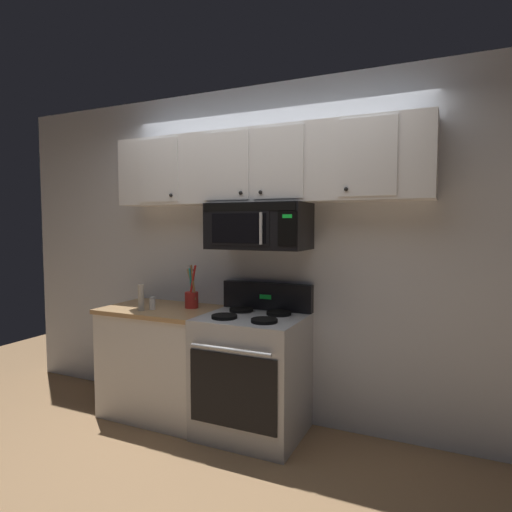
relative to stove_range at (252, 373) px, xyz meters
name	(u,v)px	position (x,y,z in m)	size (l,w,h in m)	color
ground_plane	(226,460)	(0.00, -0.42, -0.47)	(8.00, 8.00, 0.00)	#93704C
back_wall	(271,254)	(0.00, 0.37, 0.88)	(5.20, 0.10, 2.70)	silver
stove_range	(252,373)	(0.00, 0.00, 0.00)	(0.76, 0.69, 1.12)	#B7BABF
over_range_microwave	(259,226)	(0.00, 0.12, 1.11)	(0.76, 0.43, 0.35)	black
upper_cabinets	(260,167)	(0.00, 0.15, 1.56)	(2.50, 0.36, 0.55)	silver
counter_segment	(162,360)	(-0.84, 0.01, -0.02)	(0.93, 0.65, 0.90)	silver
utensil_crock_red	(192,295)	(-0.60, 0.10, 0.54)	(0.11, 0.11, 0.36)	red
salt_shaker	(152,303)	(-0.85, -0.10, 0.48)	(0.05, 0.05, 0.10)	white
pepper_mill	(141,298)	(-0.90, -0.17, 0.54)	(0.05, 0.05, 0.21)	#B7B2A8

